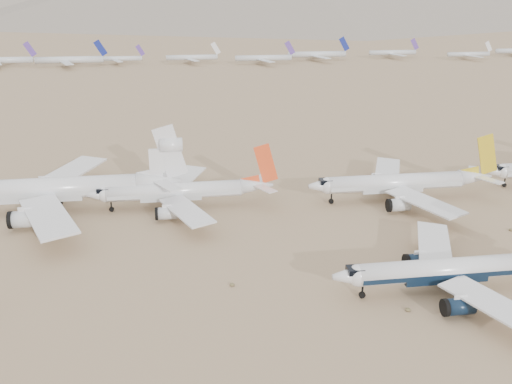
% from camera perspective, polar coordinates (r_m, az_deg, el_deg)
% --- Properties ---
extents(ground, '(7000.00, 7000.00, 0.00)m').
position_cam_1_polar(ground, '(107.84, 15.08, -11.69)').
color(ground, '#907254').
rests_on(ground, ground).
extents(main_airliner, '(47.94, 46.82, 16.92)m').
position_cam_1_polar(main_airliner, '(115.66, 19.72, -7.27)').
color(main_airliner, silver).
rests_on(main_airliner, ground).
extents(row2_gold_tail, '(49.74, 48.64, 17.71)m').
position_cam_1_polar(row2_gold_tail, '(158.18, 14.45, 0.91)').
color(row2_gold_tail, silver).
rests_on(row2_gold_tail, ground).
extents(row2_orange_tail, '(46.71, 45.69, 16.66)m').
position_cam_1_polar(row2_orange_tail, '(149.02, -7.35, 0.09)').
color(row2_orange_tail, silver).
rests_on(row2_orange_tail, ground).
extents(row2_white_trijet, '(62.18, 60.77, 22.03)m').
position_cam_1_polar(row2_white_trijet, '(153.55, -19.02, 0.40)').
color(row2_white_trijet, silver).
rests_on(row2_white_trijet, ground).
extents(distant_storage_row, '(663.47, 56.60, 15.58)m').
position_cam_1_polar(distant_storage_row, '(430.18, 5.46, 13.46)').
color(distant_storage_row, silver).
rests_on(distant_storage_row, ground).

